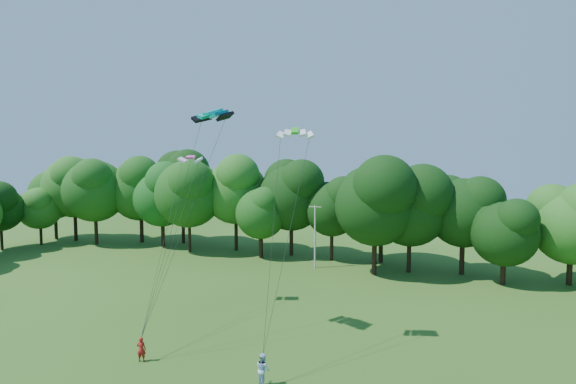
% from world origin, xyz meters
% --- Properties ---
extents(utility_pole, '(1.43, 0.21, 7.16)m').
position_xyz_m(utility_pole, '(-2.97, 32.92, 3.71)').
color(utility_pole, '#BBBAB1').
rests_on(utility_pole, ground).
extents(kite_flyer_left, '(0.66, 0.56, 1.55)m').
position_xyz_m(kite_flyer_left, '(-4.86, 6.80, 0.77)').
color(kite_flyer_left, '#B41B17').
rests_on(kite_flyer_left, ground).
extents(kite_flyer_right, '(1.12, 1.07, 1.83)m').
position_xyz_m(kite_flyer_right, '(3.35, 7.23, 0.91)').
color(kite_flyer_right, '#B3D1F9').
rests_on(kite_flyer_right, ground).
extents(kite_teal, '(3.30, 2.16, 0.57)m').
position_xyz_m(kite_teal, '(-2.92, 12.25, 15.72)').
color(kite_teal, '#059798').
rests_on(kite_teal, ground).
extents(kite_green, '(2.58, 1.82, 0.52)m').
position_xyz_m(kite_green, '(2.95, 12.76, 14.33)').
color(kite_green, green).
rests_on(kite_green, ground).
extents(kite_pink, '(2.24, 1.71, 0.32)m').
position_xyz_m(kite_pink, '(-8.11, 16.78, 12.60)').
color(kite_pink, '#FE46B3').
rests_on(kite_pink, ground).
extents(tree_back_west, '(8.63, 8.63, 12.55)m').
position_xyz_m(tree_back_west, '(-26.80, 35.98, 7.84)').
color(tree_back_west, '#382316').
rests_on(tree_back_west, ground).
extents(tree_back_center, '(9.35, 9.35, 13.60)m').
position_xyz_m(tree_back_center, '(3.83, 32.84, 8.49)').
color(tree_back_center, black).
rests_on(tree_back_center, ground).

